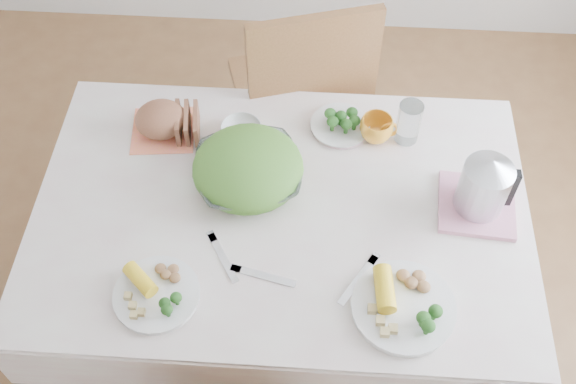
# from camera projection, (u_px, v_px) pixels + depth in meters

# --- Properties ---
(floor) EXTENTS (3.60, 3.60, 0.00)m
(floor) POSITION_uv_depth(u_px,v_px,m) (283.00, 320.00, 2.65)
(floor) COLOR brown
(floor) RESTS_ON ground
(dining_table) EXTENTS (1.40, 0.90, 0.75)m
(dining_table) POSITION_uv_depth(u_px,v_px,m) (282.00, 272.00, 2.35)
(dining_table) COLOR brown
(dining_table) RESTS_ON floor
(tablecloth) EXTENTS (1.50, 1.00, 0.01)m
(tablecloth) POSITION_uv_depth(u_px,v_px,m) (281.00, 209.00, 2.04)
(tablecloth) COLOR silver
(tablecloth) RESTS_ON dining_table
(chair_far) EXTENTS (0.60, 0.60, 1.06)m
(chair_far) POSITION_uv_depth(u_px,v_px,m) (298.00, 102.00, 2.72)
(chair_far) COLOR brown
(chair_far) RESTS_ON floor
(salad_bowl) EXTENTS (0.39, 0.39, 0.08)m
(salad_bowl) POSITION_uv_depth(u_px,v_px,m) (248.00, 173.00, 2.07)
(salad_bowl) COLOR white
(salad_bowl) RESTS_ON tablecloth
(dinner_plate_left) EXTENTS (0.32, 0.32, 0.02)m
(dinner_plate_left) POSITION_uv_depth(u_px,v_px,m) (157.00, 295.00, 1.85)
(dinner_plate_left) COLOR white
(dinner_plate_left) RESTS_ON tablecloth
(dinner_plate_right) EXTENTS (0.35, 0.35, 0.02)m
(dinner_plate_right) POSITION_uv_depth(u_px,v_px,m) (403.00, 308.00, 1.83)
(dinner_plate_right) COLOR white
(dinner_plate_right) RESTS_ON tablecloth
(broccoli_plate) EXTENTS (0.22, 0.22, 0.02)m
(broccoli_plate) POSITION_uv_depth(u_px,v_px,m) (340.00, 126.00, 2.23)
(broccoli_plate) COLOR beige
(broccoli_plate) RESTS_ON tablecloth
(napkin) EXTENTS (0.22, 0.22, 0.00)m
(napkin) POSITION_uv_depth(u_px,v_px,m) (163.00, 130.00, 2.22)
(napkin) COLOR #FF8259
(napkin) RESTS_ON tablecloth
(bread_loaf) EXTENTS (0.18, 0.17, 0.10)m
(bread_loaf) POSITION_uv_depth(u_px,v_px,m) (161.00, 119.00, 2.18)
(bread_loaf) COLOR brown
(bread_loaf) RESTS_ON napkin
(fruit_bowl) EXTENTS (0.17, 0.17, 0.04)m
(fruit_bowl) POSITION_uv_depth(u_px,v_px,m) (241.00, 131.00, 2.20)
(fruit_bowl) COLOR white
(fruit_bowl) RESTS_ON tablecloth
(yellow_mug) EXTENTS (0.12, 0.12, 0.09)m
(yellow_mug) POSITION_uv_depth(u_px,v_px,m) (376.00, 129.00, 2.17)
(yellow_mug) COLOR #FDA528
(yellow_mug) RESTS_ON tablecloth
(glass_tumbler) EXTENTS (0.08, 0.08, 0.15)m
(glass_tumbler) POSITION_uv_depth(u_px,v_px,m) (408.00, 124.00, 2.16)
(glass_tumbler) COLOR white
(glass_tumbler) RESTS_ON tablecloth
(pink_tray) EXTENTS (0.24, 0.24, 0.02)m
(pink_tray) POSITION_uv_depth(u_px,v_px,m) (476.00, 205.00, 2.03)
(pink_tray) COLOR pink
(pink_tray) RESTS_ON tablecloth
(electric_kettle) EXTENTS (0.15, 0.15, 0.21)m
(electric_kettle) POSITION_uv_depth(u_px,v_px,m) (485.00, 183.00, 1.94)
(electric_kettle) COLOR #B2B5BA
(electric_kettle) RESTS_ON pink_tray
(fork_left) EXTENTS (0.11, 0.17, 0.00)m
(fork_left) POSITION_uv_depth(u_px,v_px,m) (223.00, 257.00, 1.93)
(fork_left) COLOR silver
(fork_left) RESTS_ON tablecloth
(fork_right) EXTENTS (0.12, 0.17, 0.00)m
(fork_right) POSITION_uv_depth(u_px,v_px,m) (358.00, 280.00, 1.89)
(fork_right) COLOR silver
(fork_right) RESTS_ON tablecloth
(knife) EXTENTS (0.19, 0.07, 0.00)m
(knife) POSITION_uv_depth(u_px,v_px,m) (263.00, 276.00, 1.90)
(knife) COLOR silver
(knife) RESTS_ON tablecloth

